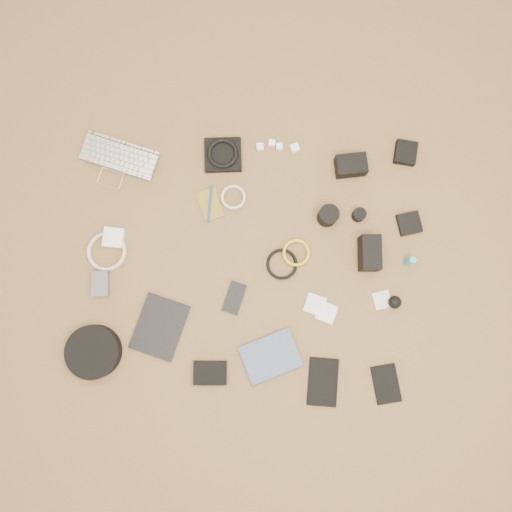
{
  "coord_description": "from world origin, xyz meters",
  "views": [
    {
      "loc": [
        0.04,
        -0.21,
        1.96
      ],
      "look_at": [
        0.03,
        0.02,
        0.02
      ],
      "focal_mm": 35.0,
      "sensor_mm": 36.0,
      "label": 1
    }
  ],
  "objects_px": {
    "dslr_camera": "(351,166)",
    "phone": "(234,298)",
    "paperback": "(278,376)",
    "laptop": "(116,166)",
    "tablet": "(160,327)",
    "headphone_case": "(94,352)"
  },
  "relations": [
    {
      "from": "phone",
      "to": "headphone_case",
      "type": "xyz_separation_m",
      "value": [
        -0.53,
        -0.23,
        0.02
      ]
    },
    {
      "from": "headphone_case",
      "to": "paperback",
      "type": "height_order",
      "value": "headphone_case"
    },
    {
      "from": "phone",
      "to": "headphone_case",
      "type": "relative_size",
      "value": 0.6
    },
    {
      "from": "dslr_camera",
      "to": "tablet",
      "type": "relative_size",
      "value": 0.52
    },
    {
      "from": "laptop",
      "to": "tablet",
      "type": "xyz_separation_m",
      "value": [
        0.22,
        -0.63,
        -0.01
      ]
    },
    {
      "from": "phone",
      "to": "tablet",
      "type": "bearing_deg",
      "value": -140.24
    },
    {
      "from": "dslr_camera",
      "to": "paperback",
      "type": "height_order",
      "value": "dslr_camera"
    },
    {
      "from": "paperback",
      "to": "laptop",
      "type": "bearing_deg",
      "value": 16.48
    },
    {
      "from": "paperback",
      "to": "headphone_case",
      "type": "bearing_deg",
      "value": 60.87
    },
    {
      "from": "paperback",
      "to": "tablet",
      "type": "bearing_deg",
      "value": 46.28
    },
    {
      "from": "phone",
      "to": "paperback",
      "type": "distance_m",
      "value": 0.34
    },
    {
      "from": "dslr_camera",
      "to": "paperback",
      "type": "distance_m",
      "value": 0.87
    },
    {
      "from": "laptop",
      "to": "dslr_camera",
      "type": "bearing_deg",
      "value": 17.92
    },
    {
      "from": "phone",
      "to": "headphone_case",
      "type": "distance_m",
      "value": 0.57
    },
    {
      "from": "laptop",
      "to": "dslr_camera",
      "type": "xyz_separation_m",
      "value": [
        0.94,
        0.04,
        0.02
      ]
    },
    {
      "from": "dslr_camera",
      "to": "paperback",
      "type": "bearing_deg",
      "value": -115.95
    },
    {
      "from": "dslr_camera",
      "to": "phone",
      "type": "relative_size",
      "value": 0.96
    },
    {
      "from": "tablet",
      "to": "headphone_case",
      "type": "height_order",
      "value": "headphone_case"
    },
    {
      "from": "tablet",
      "to": "headphone_case",
      "type": "relative_size",
      "value": 1.1
    },
    {
      "from": "tablet",
      "to": "laptop",
      "type": "bearing_deg",
      "value": 125.34
    },
    {
      "from": "tablet",
      "to": "dslr_camera",
      "type": "bearing_deg",
      "value": 59.16
    },
    {
      "from": "tablet",
      "to": "paperback",
      "type": "relative_size",
      "value": 1.08
    }
  ]
}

